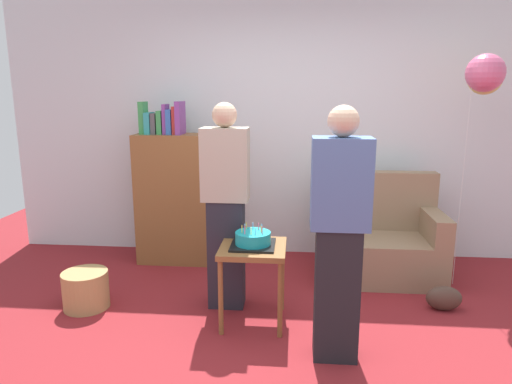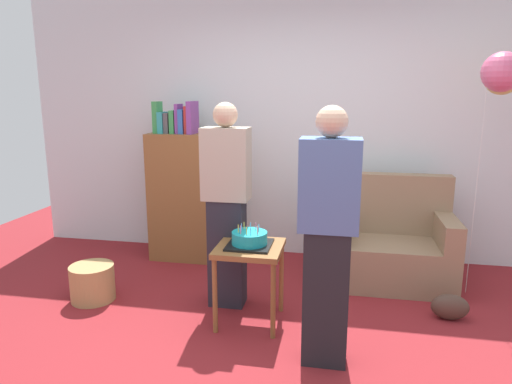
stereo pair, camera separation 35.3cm
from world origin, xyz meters
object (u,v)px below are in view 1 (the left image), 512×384
Objects in this scene: birthday_cake at (253,239)px; person_holding_cake at (339,235)px; handbag at (444,298)px; balloon_bunch at (485,75)px; wicker_basket at (86,290)px; person_blowing_candles at (226,206)px; couch at (379,241)px; bookshelf at (177,195)px; side_table at (253,258)px.

person_holding_cake is at bearing -35.83° from birthday_cake.
handbag is 1.87m from balloon_bunch.
balloon_bunch is (1.86, 0.90, 1.19)m from birthday_cake.
handbag is at bearing -154.51° from person_holding_cake.
wicker_basket is at bearing -175.95° from handbag.
person_blowing_candles is 4.53× the size of wicker_basket.
couch is 3.44× the size of birthday_cake.
bookshelf reaches higher than handbag.
bookshelf reaches higher than wicker_basket.
balloon_bunch is at bearing 14.67° from person_blowing_candles.
wicker_basket is (-1.12, -0.15, -0.68)m from person_blowing_candles.
person_blowing_candles is at bearing 132.39° from side_table.
balloon_bunch is at bearing 25.78° from side_table.
couch is at bearing 42.69° from side_table.
couch is 3.06× the size of wicker_basket.
person_blowing_candles is 1.32m from wicker_basket.
balloon_bunch reaches higher than person_holding_cake.
person_holding_cake is at bearing -109.81° from couch.
handbag is at bearing -121.88° from balloon_bunch.
couch reaches higher than birthday_cake.
bookshelf is at bearing 125.72° from side_table.
bookshelf reaches higher than birthday_cake.
birthday_cake is at bearing -48.92° from person_holding_cake.
couch is 0.67× the size of person_holding_cake.
person_blowing_candles is at bearing 7.50° from wicker_basket.
bookshelf is 0.99× the size of person_blowing_candles.
balloon_bunch is (1.28, 1.31, 1.01)m from person_holding_cake.
bookshelf is 0.99× the size of person_holding_cake.
person_blowing_candles is at bearing -163.11° from balloon_bunch.
side_table is at bearing 10.77° from birthday_cake.
couch is at bearing -6.38° from bookshelf.
wicker_basket is 1.29× the size of handbag.
side_table is 1.66× the size of wicker_basket.
birthday_cake is (-1.09, -1.00, 0.31)m from couch.
couch is 3.93× the size of handbag.
wicker_basket is (-1.94, 0.53, -0.68)m from person_holding_cake.
bookshelf is 2.20m from person_holding_cake.
birthday_cake is 0.89× the size of wicker_basket.
balloon_bunch is (2.74, -0.33, 1.16)m from bookshelf.
side_table is 0.78m from person_holding_cake.
handbag is (2.86, 0.20, -0.05)m from wicker_basket.
person_holding_cake is at bearing -48.39° from bookshelf.
balloon_bunch is at bearing 58.12° from handbag.
side_table is (-1.09, -1.00, 0.17)m from couch.
person_blowing_candles reaches higher than bookshelf.
birthday_cake is 1.14× the size of handbag.
birthday_cake is at bearing -4.73° from wicker_basket.
birthday_cake is 0.74m from person_holding_cake.
handbag is at bearing -0.43° from person_blowing_candles.
balloon_bunch reaches higher than couch.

